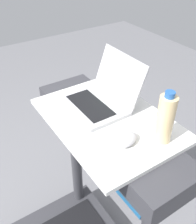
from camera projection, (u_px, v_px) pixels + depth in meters
The scene contains 4 objects.
desk_board at pixel (107, 119), 1.16m from camera, with size 0.65×0.47×0.02m, color white.
laptop at pixel (101, 96), 1.21m from camera, with size 0.31×0.29×0.22m.
computer_mouse at pixel (128, 140), 1.01m from camera, with size 0.06×0.10×0.03m, color #B2B2B7.
water_bottle at pixel (165, 119), 0.97m from camera, with size 0.07×0.07×0.22m.
Camera 1 is at (0.74, 0.16, 1.81)m, focal length 41.43 mm.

